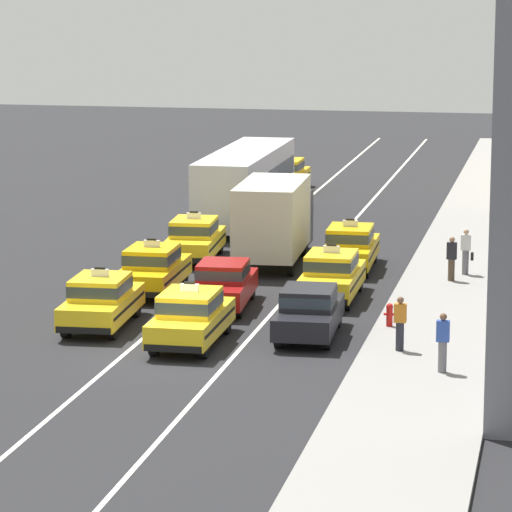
# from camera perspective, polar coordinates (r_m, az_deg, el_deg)

# --- Properties ---
(ground_plane) EXTENTS (160.00, 160.00, 0.00)m
(ground_plane) POSITION_cam_1_polar(r_m,az_deg,el_deg) (43.55, -3.06, -3.90)
(ground_plane) COLOR #232326
(lane_stripe_left_center) EXTENTS (0.14, 80.00, 0.01)m
(lane_stripe_left_center) POSITION_cam_1_polar(r_m,az_deg,el_deg) (62.95, 0.20, 0.68)
(lane_stripe_left_center) COLOR silver
(lane_stripe_left_center) RESTS_ON ground
(lane_stripe_center_right) EXTENTS (0.14, 80.00, 0.01)m
(lane_stripe_center_right) POSITION_cam_1_polar(r_m,az_deg,el_deg) (62.39, 3.08, 0.58)
(lane_stripe_center_right) COLOR silver
(lane_stripe_center_right) RESTS_ON ground
(sidewalk_curb) EXTENTS (4.00, 90.00, 0.15)m
(sidewalk_curb) POSITION_cam_1_polar(r_m,az_deg,el_deg) (56.89, 7.89, -0.43)
(sidewalk_curb) COLOR gray
(sidewalk_curb) RESTS_ON ground
(taxi_left_nearest) EXTENTS (2.05, 4.65, 1.96)m
(taxi_left_nearest) POSITION_cam_1_polar(r_m,az_deg,el_deg) (47.21, -5.95, -1.69)
(taxi_left_nearest) COLOR black
(taxi_left_nearest) RESTS_ON ground
(taxi_left_second) EXTENTS (1.96, 4.61, 1.96)m
(taxi_left_second) POSITION_cam_1_polar(r_m,az_deg,el_deg) (52.12, -3.98, -0.48)
(taxi_left_second) COLOR black
(taxi_left_second) RESTS_ON ground
(taxi_left_third) EXTENTS (2.14, 4.68, 1.96)m
(taxi_left_third) POSITION_cam_1_polar(r_m,az_deg,el_deg) (57.99, -2.37, 0.68)
(taxi_left_third) COLOR black
(taxi_left_third) RESTS_ON ground
(bus_left_fourth) EXTENTS (2.62, 11.22, 3.22)m
(bus_left_fourth) POSITION_cam_1_polar(r_m,az_deg,el_deg) (67.01, -0.40, 2.87)
(bus_left_fourth) COLOR black
(bus_left_fourth) RESTS_ON ground
(taxi_left_fifth) EXTENTS (1.84, 4.57, 1.96)m
(taxi_left_fifth) POSITION_cam_1_polar(r_m,az_deg,el_deg) (76.61, 1.15, 3.15)
(taxi_left_fifth) COLOR black
(taxi_left_fifth) RESTS_ON ground
(taxi_center_nearest) EXTENTS (1.87, 4.58, 1.96)m
(taxi_center_nearest) POSITION_cam_1_polar(r_m,az_deg,el_deg) (44.80, -2.52, -2.32)
(taxi_center_nearest) COLOR black
(taxi_center_nearest) RESTS_ON ground
(sedan_center_second) EXTENTS (2.05, 4.41, 1.58)m
(sedan_center_second) POSITION_cam_1_polar(r_m,az_deg,el_deg) (49.69, -1.26, -1.05)
(sedan_center_second) COLOR black
(sedan_center_second) RESTS_ON ground
(box_truck_center_third) EXTENTS (2.53, 7.05, 3.27)m
(box_truck_center_third) POSITION_cam_1_polar(r_m,az_deg,el_deg) (57.25, 0.73, 1.48)
(box_truck_center_third) COLOR black
(box_truck_center_third) RESTS_ON ground
(sedan_right_nearest) EXTENTS (1.95, 4.37, 1.58)m
(sedan_right_nearest) POSITION_cam_1_polar(r_m,az_deg,el_deg) (45.68, 2.03, -2.10)
(sedan_right_nearest) COLOR black
(sedan_right_nearest) RESTS_ON ground
(taxi_right_second) EXTENTS (1.87, 4.58, 1.96)m
(taxi_right_second) POSITION_cam_1_polar(r_m,az_deg,el_deg) (50.98, 2.91, -0.72)
(taxi_right_second) COLOR black
(taxi_right_second) RESTS_ON ground
(taxi_right_third) EXTENTS (1.96, 4.61, 1.96)m
(taxi_right_third) POSITION_cam_1_polar(r_m,az_deg,el_deg) (56.29, 3.63, 0.36)
(taxi_right_third) COLOR black
(taxi_right_third) RESTS_ON ground
(pedestrian_near_crosswalk) EXTENTS (0.47, 0.24, 1.69)m
(pedestrian_near_crosswalk) POSITION_cam_1_polar(r_m,az_deg,el_deg) (55.03, 8.04, 0.17)
(pedestrian_near_crosswalk) COLOR slate
(pedestrian_near_crosswalk) RESTS_ON sidewalk_curb
(pedestrian_mid_block) EXTENTS (0.36, 0.24, 1.61)m
(pedestrian_mid_block) POSITION_cam_1_polar(r_m,az_deg,el_deg) (43.69, 5.54, -2.58)
(pedestrian_mid_block) COLOR #23232D
(pedestrian_mid_block) RESTS_ON sidewalk_curb
(pedestrian_by_storefront) EXTENTS (0.36, 0.24, 1.68)m
(pedestrian_by_storefront) POSITION_cam_1_polar(r_m,az_deg,el_deg) (41.45, 7.16, -3.30)
(pedestrian_by_storefront) COLOR slate
(pedestrian_by_storefront) RESTS_ON sidewalk_curb
(pedestrian_trailing) EXTENTS (0.36, 0.24, 1.61)m
(pedestrian_trailing) POSITION_cam_1_polar(r_m,az_deg,el_deg) (53.84, 7.50, -0.09)
(pedestrian_trailing) COLOR #473828
(pedestrian_trailing) RESTS_ON sidewalk_curb
(fire_hydrant) EXTENTS (0.36, 0.22, 0.73)m
(fire_hydrant) POSITION_cam_1_polar(r_m,az_deg,el_deg) (46.76, 5.13, -2.21)
(fire_hydrant) COLOR red
(fire_hydrant) RESTS_ON sidewalk_curb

